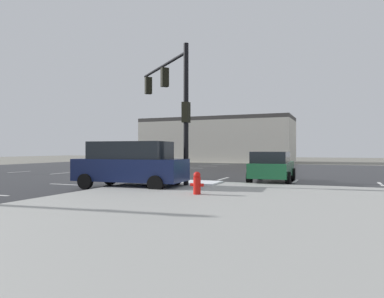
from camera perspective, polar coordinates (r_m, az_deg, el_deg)
ground_plane at (r=22.49m, az=-9.63°, el=-4.43°), size 120.00×120.00×0.00m
road_asphalt at (r=22.49m, az=-9.63°, el=-4.41°), size 44.00×44.00×0.02m
sidewalk_corner at (r=7.18m, az=23.13°, el=-13.24°), size 18.00×18.00×0.14m
snow_strip_curbside at (r=16.58m, az=-2.30°, el=-5.40°), size 4.00×1.60×0.06m
lane_markings at (r=20.69m, az=-8.83°, el=-4.75°), size 36.15×36.15×0.01m
traffic_signal_mast at (r=16.76m, az=-3.27°, el=8.85°), size 4.40×3.93×6.24m
fire_hydrant at (r=12.10m, az=0.83°, el=-5.62°), size 0.48×0.26×0.79m
strip_building_background at (r=48.32m, az=4.11°, el=1.48°), size 20.58×8.00×6.05m
suv_navy at (r=15.30m, az=-10.11°, el=-2.39°), size 4.94×2.44×2.03m
sedan_green at (r=18.07m, az=13.09°, el=-2.79°), size 2.14×4.59×1.58m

